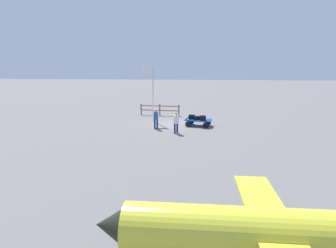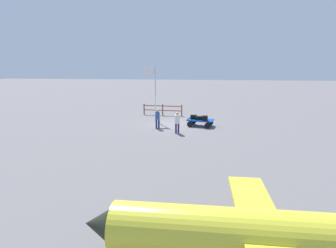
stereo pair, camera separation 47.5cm
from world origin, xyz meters
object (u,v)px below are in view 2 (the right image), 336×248
object	(u,v)px
worker_lead	(177,121)
luggage_cart	(200,121)
airplane_near	(251,235)
suitcase_olive	(194,117)
worker_trailing	(158,117)
flagpole	(154,88)
suitcase_dark	(205,118)
suitcase_tan	(199,118)

from	to	relation	value
worker_lead	luggage_cart	bearing A→B (deg)	-123.82
luggage_cart	airplane_near	size ratio (longest dim) A/B	0.28
worker_lead	airplane_near	xyz separation A→B (m)	(-2.87, 13.56, 0.14)
suitcase_olive	worker_trailing	bearing A→B (deg)	24.90
airplane_near	flagpole	size ratio (longest dim) A/B	1.69
suitcase_olive	worker_lead	xyz separation A→B (m)	(1.16, 2.61, 0.21)
suitcase_dark	suitcase_tan	size ratio (longest dim) A/B	0.71
luggage_cart	suitcase_tan	bearing A→B (deg)	50.24
suitcase_dark	worker_lead	xyz separation A→B (m)	(2.08, 2.08, 0.18)
luggage_cart	flagpole	xyz separation A→B (m)	(4.06, -1.31, 2.57)
suitcase_dark	worker_lead	world-z (taller)	worker_lead
suitcase_dark	worker_lead	size ratio (longest dim) A/B	0.28
luggage_cart	worker_lead	bearing A→B (deg)	56.18
flagpole	airplane_near	bearing A→B (deg)	106.70
luggage_cart	airplane_near	bearing A→B (deg)	94.14
worker_trailing	airplane_near	distance (m)	15.53
worker_trailing	airplane_near	bearing A→B (deg)	107.00
airplane_near	flagpole	distance (m)	18.28
suitcase_dark	flagpole	bearing A→B (deg)	-21.78
worker_lead	worker_trailing	bearing A→B (deg)	-37.71
suitcase_olive	worker_trailing	world-z (taller)	worker_trailing
worker_trailing	flagpole	size ratio (longest dim) A/B	0.32
suitcase_olive	worker_lead	bearing A→B (deg)	65.96
luggage_cart	airplane_near	xyz separation A→B (m)	(-1.17, 16.10, 0.66)
luggage_cart	worker_lead	distance (m)	3.10
suitcase_tan	flagpole	distance (m)	4.79
luggage_cart	airplane_near	distance (m)	16.16
suitcase_tan	suitcase_olive	bearing A→B (deg)	-23.81
suitcase_dark	suitcase_tan	distance (m)	0.59
suitcase_tan	worker_lead	world-z (taller)	worker_lead
suitcase_dark	airplane_near	distance (m)	15.66
suitcase_olive	airplane_near	world-z (taller)	airplane_near
suitcase_olive	worker_trailing	size ratio (longest dim) A/B	0.34
suitcase_tan	airplane_near	xyz separation A→B (m)	(-1.27, 15.98, 0.38)
suitcase_olive	worker_trailing	xyz separation A→B (m)	(2.84, 1.32, 0.17)
suitcase_olive	airplane_near	xyz separation A→B (m)	(-1.70, 16.17, 0.35)
suitcase_dark	worker_trailing	distance (m)	3.84
suitcase_tan	worker_trailing	size ratio (longest dim) A/B	0.41
worker_trailing	airplane_near	xyz separation A→B (m)	(-4.54, 14.85, 0.17)
worker_trailing	flagpole	world-z (taller)	flagpole
suitcase_tan	worker_lead	bearing A→B (deg)	56.51
luggage_cart	suitcase_tan	world-z (taller)	suitcase_tan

